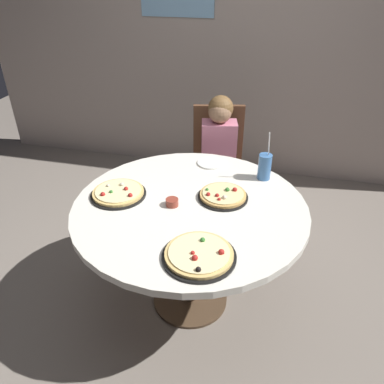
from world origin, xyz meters
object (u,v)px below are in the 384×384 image
(pizza_veggie, at_px, (223,195))
(sauce_bowl, at_px, (172,202))
(chair_wooden, at_px, (218,159))
(pizza_cheese, at_px, (118,193))
(pizza_pepperoni, at_px, (199,255))
(soda_cup, at_px, (265,167))
(plate_small, at_px, (211,163))
(diner_child, at_px, (218,175))
(dining_table, at_px, (190,217))

(pizza_veggie, xyz_separation_m, sauce_bowl, (-0.26, -0.14, 0.00))
(chair_wooden, distance_m, pizza_cheese, 1.12)
(pizza_pepperoni, distance_m, soda_cup, 0.83)
(soda_cup, distance_m, plate_small, 0.38)
(chair_wooden, xyz_separation_m, sauce_bowl, (-0.07, -1.04, 0.24))
(chair_wooden, xyz_separation_m, pizza_cheese, (-0.40, -1.01, 0.24))
(chair_wooden, xyz_separation_m, diner_child, (0.04, -0.18, -0.05))
(dining_table, bearing_deg, pizza_cheese, -179.04)
(dining_table, distance_m, pizza_pepperoni, 0.45)
(soda_cup, bearing_deg, sauce_bowl, -137.55)
(diner_child, xyz_separation_m, plate_small, (0.00, -0.32, 0.27))
(pizza_pepperoni, bearing_deg, dining_table, 109.63)
(dining_table, height_order, pizza_pepperoni, pizza_pepperoni)
(pizza_pepperoni, relative_size, plate_small, 1.89)
(sauce_bowl, bearing_deg, soda_cup, 42.45)
(diner_child, bearing_deg, pizza_veggie, -78.26)
(dining_table, height_order, sauce_bowl, sauce_bowl)
(pizza_cheese, xyz_separation_m, plate_small, (0.44, 0.51, -0.01))
(dining_table, height_order, soda_cup, soda_cup)
(chair_wooden, bearing_deg, dining_table, -88.89)
(pizza_pepperoni, relative_size, soda_cup, 1.11)
(diner_child, xyz_separation_m, soda_cup, (0.35, -0.44, 0.35))
(sauce_bowl, relative_size, plate_small, 0.39)
(pizza_veggie, relative_size, pizza_pepperoni, 0.84)
(pizza_cheese, relative_size, soda_cup, 1.03)
(chair_wooden, distance_m, plate_small, 0.55)
(plate_small, bearing_deg, diner_child, 90.13)
(sauce_bowl, bearing_deg, diner_child, 82.84)
(chair_wooden, xyz_separation_m, pizza_veggie, (0.19, -0.90, 0.24))
(pizza_cheese, bearing_deg, plate_small, 49.65)
(dining_table, bearing_deg, chair_wooden, 91.11)
(chair_wooden, relative_size, pizza_veggie, 3.34)
(dining_table, height_order, diner_child, diner_child)
(plate_small, bearing_deg, pizza_cheese, -130.35)
(diner_child, relative_size, plate_small, 6.01)
(chair_wooden, bearing_deg, pizza_pepperoni, -83.32)
(pizza_cheese, xyz_separation_m, soda_cup, (0.79, 0.40, 0.06))
(soda_cup, relative_size, sauce_bowl, 4.40)
(pizza_pepperoni, bearing_deg, plate_small, 98.03)
(diner_child, relative_size, pizza_cheese, 3.41)
(plate_small, bearing_deg, pizza_pepperoni, -81.97)
(pizza_pepperoni, bearing_deg, soda_cup, 74.34)
(diner_child, bearing_deg, soda_cup, -51.04)
(dining_table, height_order, chair_wooden, chair_wooden)
(pizza_veggie, bearing_deg, pizza_cheese, -168.92)
(pizza_veggie, xyz_separation_m, pizza_cheese, (-0.59, -0.11, -0.00))
(dining_table, xyz_separation_m, soda_cup, (0.37, 0.39, 0.17))
(pizza_cheese, bearing_deg, chair_wooden, 68.46)
(dining_table, distance_m, sauce_bowl, 0.15)
(pizza_pepperoni, xyz_separation_m, soda_cup, (0.22, 0.80, 0.06))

